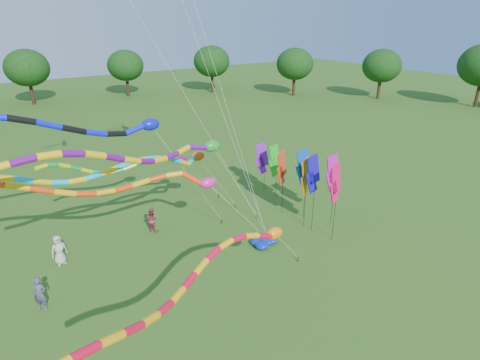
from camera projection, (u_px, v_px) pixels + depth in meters
ground at (275, 286)px, 20.18m from camera, size 160.00×160.00×0.00m
tree_ring at (208, 150)px, 23.33m from camera, size 120.96×117.64×9.57m
tube_kite_red at (217, 265)px, 15.09m from camera, size 13.06×6.05×6.08m
tube_kite_orange at (115, 185)px, 19.61m from camera, size 15.80×2.39×7.03m
tube_kite_purple at (139, 155)px, 18.45m from camera, size 15.97×3.46×8.52m
tube_kite_blue at (31, 127)px, 17.46m from camera, size 18.70×1.29×10.06m
tube_kite_cyan at (143, 165)px, 20.88m from camera, size 13.65×3.67×7.31m
tube_kite_green at (138, 164)px, 24.36m from camera, size 11.67×1.82×6.06m
banner_pole_violet at (262, 159)px, 29.91m from camera, size 1.14×0.39×3.92m
banner_pole_red at (282, 168)px, 26.18m from camera, size 1.12×0.47×4.59m
banner_pole_green at (274, 161)px, 28.77m from camera, size 1.16×0.15×4.17m
banner_pole_blue_a at (313, 174)px, 23.76m from camera, size 1.16×0.08×5.14m
banner_pole_magenta_a at (335, 184)px, 22.78m from camera, size 1.15×0.30×4.99m
banner_pole_blue_b at (303, 167)px, 25.56m from camera, size 1.15×0.33×4.89m
banner_pole_magenta_b at (332, 173)px, 24.79m from camera, size 1.16×0.20×4.81m
banner_pole_orange at (305, 177)px, 24.36m from camera, size 1.11×0.51×4.76m
blue_nylon_heap at (263, 242)px, 23.64m from camera, size 1.59×1.61×0.51m
person_a at (59, 250)px, 21.65m from camera, size 0.91×0.65×1.73m
person_b at (40, 294)px, 18.26m from camera, size 0.75×0.72×1.72m
person_c at (152, 219)px, 25.02m from camera, size 0.93×0.98×1.59m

